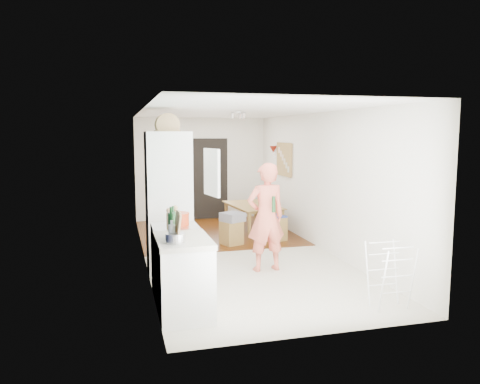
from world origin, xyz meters
name	(u,v)px	position (x,y,z in m)	size (l,w,h in m)	color
room_shell	(237,184)	(0.00, 0.00, 1.25)	(3.20, 7.00, 2.50)	white
floor	(237,254)	(0.00, 0.00, 0.00)	(3.20, 7.00, 0.01)	#BBB5A2
wood_floor_overlay	(215,232)	(0.00, 1.85, 0.01)	(3.20, 3.30, 0.01)	#5E2F0A
sage_wall_panel	(152,156)	(-1.59, -2.00, 1.85)	(0.02, 3.00, 1.30)	slate
tile_splashback	(158,220)	(-1.59, -2.55, 1.15)	(0.02, 1.90, 0.50)	black
doorway_recess	(210,179)	(0.20, 3.48, 1.00)	(0.90, 0.04, 2.00)	black
base_cabinet	(184,279)	(-1.30, -2.55, 0.43)	(0.60, 0.90, 0.86)	white
worktop	(183,240)	(-1.30, -2.55, 0.89)	(0.62, 0.92, 0.06)	beige
range_cooker	(176,261)	(-1.30, -1.80, 0.44)	(0.60, 0.60, 0.88)	white
cooker_top	(175,227)	(-1.30, -1.80, 0.90)	(0.60, 0.60, 0.04)	silver
fridge_housing	(169,203)	(-1.27, -0.78, 1.07)	(0.66, 0.66, 2.15)	white
fridge_door	(212,172)	(-0.66, -1.08, 1.55)	(0.56, 0.04, 0.70)	white
fridge_interior	(188,171)	(-0.96, -0.78, 1.55)	(0.02, 0.52, 0.66)	white
pinboard	(284,159)	(1.58, 1.90, 1.55)	(0.03, 0.90, 0.70)	tan
pinboard_frame	(284,159)	(1.57, 1.90, 1.55)	(0.01, 0.94, 0.74)	olive
wall_sconce	(273,149)	(1.54, 2.55, 1.75)	(0.18, 0.18, 0.16)	maroon
person	(266,207)	(0.19, -1.09, 0.99)	(0.72, 0.48, 1.98)	#E86A53
dining_table	(254,219)	(0.88, 1.90, 0.24)	(1.37, 0.76, 0.48)	olive
dining_chair	(273,215)	(0.96, 0.82, 0.50)	(0.42, 0.42, 1.01)	olive
stool	(231,233)	(0.07, 0.67, 0.23)	(0.35, 0.35, 0.45)	olive
grey_drape	(232,217)	(0.09, 0.68, 0.54)	(0.37, 0.37, 0.17)	slate
drying_rack	(390,276)	(1.15, -3.00, 0.40)	(0.41, 0.37, 0.81)	white
bread_bin	(167,125)	(-1.26, -0.71, 2.25)	(0.37, 0.35, 0.19)	tan
red_casserole	(178,219)	(-1.25, -1.79, 1.00)	(0.29, 0.29, 0.17)	red
steel_pan	(175,238)	(-1.41, -2.78, 0.97)	(0.22, 0.22, 0.11)	silver
held_bottle	(274,204)	(0.24, -1.27, 1.07)	(0.05, 0.05, 0.24)	#16401B
bottle_a	(171,225)	(-1.43, -2.47, 1.06)	(0.07, 0.07, 0.29)	#16401B
bottle_b	(173,222)	(-1.37, -2.23, 1.05)	(0.06, 0.06, 0.26)	#16401B
bottle_c	(172,233)	(-1.45, -2.72, 1.02)	(0.08, 0.08, 0.19)	beige
pepper_mill_front	(175,220)	(-1.32, -2.02, 1.04)	(0.06, 0.06, 0.24)	tan
pepper_mill_back	(169,221)	(-1.41, -2.02, 1.03)	(0.06, 0.06, 0.21)	tan
chopping_boards	(177,226)	(-1.38, -2.71, 1.09)	(0.04, 0.25, 0.34)	tan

